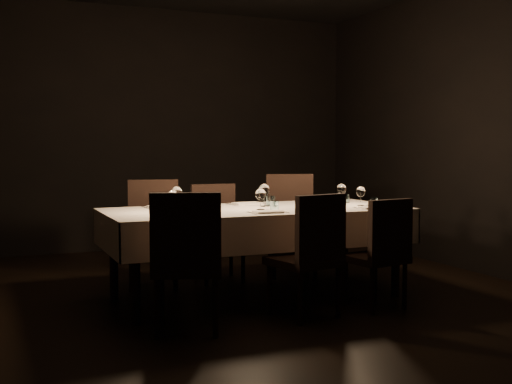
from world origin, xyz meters
name	(u,v)px	position (x,y,z in m)	size (l,w,h in m)	color
room	(256,120)	(0.00, 0.00, 1.50)	(5.01, 6.01, 3.01)	black
dining_table	(256,217)	(0.00, 0.00, 0.69)	(2.52, 1.12, 0.76)	black
chair_near_left	(187,256)	(-0.85, -0.80, 0.54)	(0.60, 0.60, 0.98)	black
place_setting_near_left	(177,205)	(-0.75, -0.22, 0.83)	(0.32, 0.40, 0.18)	silver
chair_near_center	(311,250)	(0.11, -0.78, 0.52)	(0.53, 0.53, 0.93)	black
place_setting_near_center	(266,202)	(0.00, -0.22, 0.83)	(0.32, 0.40, 0.18)	silver
chair_near_right	(381,248)	(0.75, -0.75, 0.49)	(0.48, 0.48, 0.88)	black
place_setting_near_right	(367,199)	(0.96, -0.22, 0.83)	(0.30, 0.39, 0.17)	silver
chair_far_left	(153,228)	(-0.67, 0.84, 0.53)	(0.57, 0.57, 0.97)	black
place_setting_far_left	(174,200)	(-0.65, 0.22, 0.84)	(0.35, 0.41, 0.19)	silver
chair_far_center	(216,227)	(-0.05, 0.86, 0.51)	(0.46, 0.46, 0.92)	black
place_setting_far_center	(260,197)	(0.13, 0.22, 0.84)	(0.36, 0.42, 0.20)	silver
chair_far_right	(291,220)	(0.73, 0.82, 0.55)	(0.61, 0.61, 1.00)	black
place_setting_far_right	(337,195)	(0.91, 0.22, 0.83)	(0.33, 0.40, 0.18)	silver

